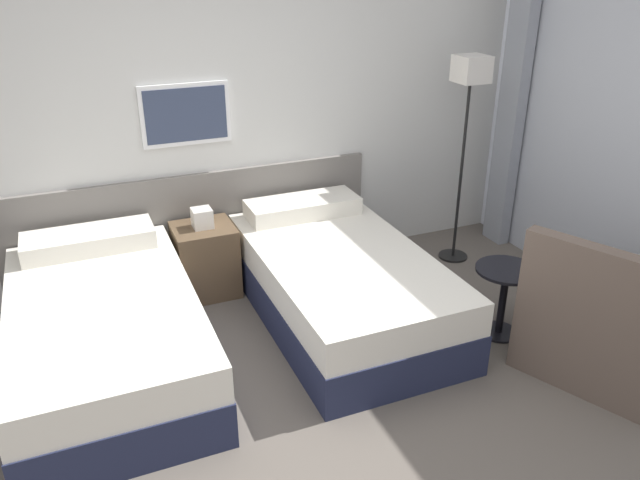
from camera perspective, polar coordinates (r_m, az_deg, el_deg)
ground_plane at (r=3.57m, az=2.40°, el=-16.50°), size 16.00×16.00×0.00m
wall_headboard at (r=4.74m, az=-8.40°, el=11.69°), size 10.00×0.10×2.70m
bed_near_door at (r=4.04m, az=-18.99°, el=-7.87°), size 1.08×1.93×0.63m
bed_near_window at (r=4.35m, az=1.87°, el=-3.92°), size 1.08×1.93×0.63m
nightstand at (r=4.72m, az=-10.42°, el=-1.69°), size 0.44×0.41×0.68m
floor_lamp at (r=4.98m, az=13.47°, el=12.81°), size 0.24×0.24×1.66m
side_table at (r=4.29m, az=16.50°, el=-4.30°), size 0.41×0.41×0.49m
armchair at (r=4.18m, az=24.78°, el=-7.24°), size 1.10×1.12×0.93m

